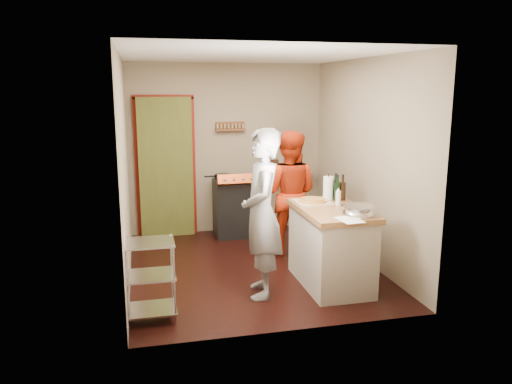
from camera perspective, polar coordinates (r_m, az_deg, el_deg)
floor at (r=6.41m, az=-0.47°, el=-8.51°), size 3.50×3.50×0.00m
back_wall at (r=7.75m, az=-8.04°, el=3.57°), size 3.00×0.44×2.60m
left_wall at (r=5.94m, az=-14.77°, el=2.46°), size 0.04×3.50×2.60m
right_wall at (r=6.57m, az=12.40°, el=3.44°), size 0.04×3.50×2.60m
ceiling at (r=6.02m, az=-0.51°, el=15.47°), size 3.00×3.50×0.02m
stove at (r=7.62m, az=-2.48°, el=-1.69°), size 0.60×0.63×1.00m
wire_shelving at (r=4.99m, az=-12.00°, el=-9.41°), size 0.48×0.40×0.80m
island at (r=5.77m, az=8.57°, el=-5.92°), size 0.71×1.30×1.22m
person_stripe at (r=5.31m, az=0.67°, el=-2.51°), size 0.53×0.72×1.82m
person_red at (r=6.73m, az=3.73°, el=-0.12°), size 1.01×0.93×1.68m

